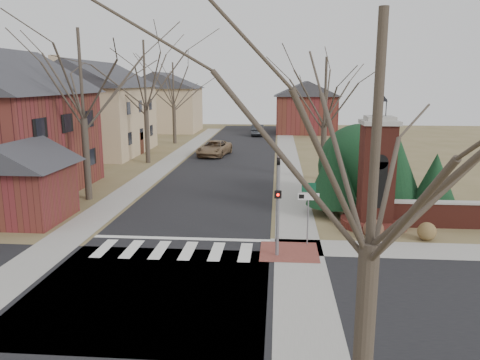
# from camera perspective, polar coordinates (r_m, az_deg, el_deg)

# --- Properties ---
(ground) EXTENTS (120.00, 120.00, 0.00)m
(ground) POSITION_cam_1_polar(r_m,az_deg,el_deg) (19.24, -8.58, -9.34)
(ground) COLOR brown
(ground) RESTS_ON ground
(main_street) EXTENTS (8.00, 70.00, 0.01)m
(main_street) POSITION_cam_1_polar(r_m,az_deg,el_deg) (40.26, -1.48, 2.01)
(main_street) COLOR black
(main_street) RESTS_ON ground
(cross_street) EXTENTS (120.00, 8.00, 0.01)m
(cross_street) POSITION_cam_1_polar(r_m,az_deg,el_deg) (16.56, -10.98, -13.02)
(cross_street) COLOR black
(cross_street) RESTS_ON ground
(crosswalk_zone) EXTENTS (8.00, 2.20, 0.02)m
(crosswalk_zone) POSITION_cam_1_polar(r_m,az_deg,el_deg) (19.96, -8.05, -8.49)
(crosswalk_zone) COLOR silver
(crosswalk_zone) RESTS_ON ground
(stop_bar) EXTENTS (8.00, 0.35, 0.02)m
(stop_bar) POSITION_cam_1_polar(r_m,az_deg,el_deg) (21.34, -7.17, -7.10)
(stop_bar) COLOR silver
(stop_bar) RESTS_ON ground
(sidewalk_right_main) EXTENTS (2.00, 60.00, 0.02)m
(sidewalk_right_main) POSITION_cam_1_polar(r_m,az_deg,el_deg) (40.04, 5.94, 1.90)
(sidewalk_right_main) COLOR gray
(sidewalk_right_main) RESTS_ON ground
(sidewalk_left) EXTENTS (2.00, 60.00, 0.02)m
(sidewalk_left) POSITION_cam_1_polar(r_m,az_deg,el_deg) (41.14, -8.71, 2.09)
(sidewalk_left) COLOR gray
(sidewalk_left) RESTS_ON ground
(curb_apron) EXTENTS (2.40, 2.40, 0.02)m
(curb_apron) POSITION_cam_1_polar(r_m,az_deg,el_deg) (19.69, 6.00, -8.71)
(curb_apron) COLOR brown
(curb_apron) RESTS_ON ground
(traffic_signal_pole) EXTENTS (0.28, 0.41, 4.50)m
(traffic_signal_pole) POSITION_cam_1_polar(r_m,az_deg,el_deg) (18.52, 4.65, -1.68)
(traffic_signal_pole) COLOR slate
(traffic_signal_pole) RESTS_ON ground
(sign_post) EXTENTS (0.90, 0.07, 2.75)m
(sign_post) POSITION_cam_1_polar(r_m,az_deg,el_deg) (20.09, 8.32, -2.56)
(sign_post) COLOR slate
(sign_post) RESTS_ON ground
(brick_gate_monument) EXTENTS (3.20, 3.20, 6.47)m
(brick_gate_monument) POSITION_cam_1_polar(r_m,az_deg,el_deg) (23.41, 16.24, -0.31)
(brick_gate_monument) COLOR maroon
(brick_gate_monument) RESTS_ON ground
(brick_garden_wall) EXTENTS (7.50, 0.50, 1.30)m
(brick_garden_wall) POSITION_cam_1_polar(r_m,az_deg,el_deg) (25.05, 26.18, -3.82)
(brick_garden_wall) COLOR maroon
(brick_garden_wall) RESTS_ON ground
(house_stucco_left) EXTENTS (9.80, 12.80, 9.28)m
(house_stucco_left) POSITION_cam_1_polar(r_m,az_deg,el_deg) (47.90, -17.31, 8.59)
(house_stucco_left) COLOR tan
(house_stucco_left) RESTS_ON ground
(garage_left) EXTENTS (4.80, 4.80, 4.29)m
(garage_left) POSITION_cam_1_polar(r_m,az_deg,el_deg) (25.80, -25.12, 0.30)
(garage_left) COLOR maroon
(garage_left) RESTS_ON ground
(house_distant_left) EXTENTS (10.80, 8.80, 8.53)m
(house_distant_left) POSITION_cam_1_polar(r_m,az_deg,el_deg) (67.47, -9.42, 9.48)
(house_distant_left) COLOR tan
(house_distant_left) RESTS_ON ground
(house_distant_right) EXTENTS (8.80, 8.80, 7.30)m
(house_distant_right) POSITION_cam_1_polar(r_m,az_deg,el_deg) (65.61, 8.01, 8.94)
(house_distant_right) COLOR maroon
(house_distant_right) RESTS_ON ground
(evergreen_near) EXTENTS (2.80, 2.80, 4.10)m
(evergreen_near) POSITION_cam_1_polar(r_m,az_deg,el_deg) (25.04, 11.32, 1.03)
(evergreen_near) COLOR #473D33
(evergreen_near) RESTS_ON ground
(evergreen_mid) EXTENTS (3.40, 3.40, 4.70)m
(evergreen_mid) POSITION_cam_1_polar(r_m,az_deg,el_deg) (26.73, 18.10, 2.00)
(evergreen_mid) COLOR #473D33
(evergreen_mid) RESTS_ON ground
(evergreen_far) EXTENTS (2.40, 2.40, 3.30)m
(evergreen_far) POSITION_cam_1_polar(r_m,az_deg,el_deg) (26.45, 22.71, 0.02)
(evergreen_far) COLOR #473D33
(evergreen_far) RESTS_ON ground
(evergreen_mass) EXTENTS (4.80, 4.80, 4.80)m
(evergreen_mass) POSITION_cam_1_polar(r_m,az_deg,el_deg) (27.72, 14.45, 2.13)
(evergreen_mass) COLOR black
(evergreen_mass) RESTS_ON ground
(bare_tree_0) EXTENTS (8.05, 8.05, 11.15)m
(bare_tree_0) POSITION_cam_1_polar(r_m,az_deg,el_deg) (28.74, -18.90, 12.82)
(bare_tree_0) COLOR #473D33
(bare_tree_0) RESTS_ON ground
(bare_tree_1) EXTENTS (8.40, 8.40, 11.64)m
(bare_tree_1) POSITION_cam_1_polar(r_m,az_deg,el_deg) (41.02, -11.58, 13.22)
(bare_tree_1) COLOR #473D33
(bare_tree_1) RESTS_ON ground
(bare_tree_2) EXTENTS (7.35, 7.35, 10.19)m
(bare_tree_2) POSITION_cam_1_polar(r_m,az_deg,el_deg) (53.73, -8.16, 11.90)
(bare_tree_2) COLOR #473D33
(bare_tree_2) RESTS_ON ground
(bare_tree_3) EXTENTS (7.00, 7.00, 9.70)m
(bare_tree_3) POSITION_cam_1_polar(r_m,az_deg,el_deg) (33.59, 10.40, 11.32)
(bare_tree_3) COLOR #473D33
(bare_tree_3) RESTS_ON ground
(bare_tree_4) EXTENTS (6.65, 6.65, 9.21)m
(bare_tree_4) POSITION_cam_1_polar(r_m,az_deg,el_deg) (8.63, 16.42, 7.62)
(bare_tree_4) COLOR #473D33
(bare_tree_4) RESTS_ON ground
(pickup_truck) EXTENTS (3.17, 5.47, 1.43)m
(pickup_truck) POSITION_cam_1_polar(r_m,az_deg,el_deg) (44.53, -3.14, 3.88)
(pickup_truck) COLOR olive
(pickup_truck) RESTS_ON ground
(distant_car) EXTENTS (1.62, 4.46, 1.46)m
(distant_car) POSITION_cam_1_polar(r_m,az_deg,el_deg) (61.40, 2.17, 6.11)
(distant_car) COLOR #2C2F33
(distant_car) RESTS_ON ground
(dry_shrub_left) EXTENTS (0.91, 0.91, 0.91)m
(dry_shrub_left) POSITION_cam_1_polar(r_m,az_deg,el_deg) (21.87, 15.97, -5.78)
(dry_shrub_left) COLOR brown
(dry_shrub_left) RESTS_ON ground
(dry_shrub_right) EXTENTS (0.82, 0.82, 0.82)m
(dry_shrub_right) POSITION_cam_1_polar(r_m,az_deg,el_deg) (22.46, 21.82, -5.84)
(dry_shrub_right) COLOR brown
(dry_shrub_right) RESTS_ON ground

